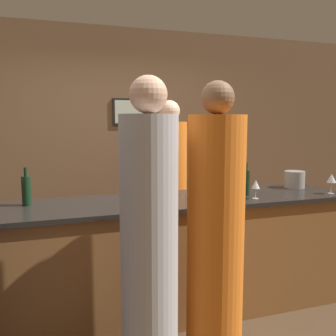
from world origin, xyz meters
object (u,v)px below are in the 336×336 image
object	(u,v)px
bartender	(169,194)
ice_bucket	(294,179)
guest_1	(215,239)
guest_0	(149,246)
wine_bottle_1	(246,182)
wine_bottle_0	(26,190)

from	to	relation	value
bartender	ice_bucket	size ratio (longest dim) A/B	9.47
bartender	guest_1	bearing A→B (deg)	81.91
guest_0	ice_bucket	distance (m)	1.98
guest_1	ice_bucket	size ratio (longest dim) A/B	9.65
bartender	guest_0	distance (m)	1.76
guest_1	ice_bucket	xyz separation A→B (m)	(1.28, 0.90, 0.20)
wine_bottle_1	ice_bucket	size ratio (longest dim) A/B	1.48
guest_1	bartender	bearing A→B (deg)	81.91
bartender	wine_bottle_1	xyz separation A→B (m)	(0.42, -0.86, 0.24)
ice_bucket	guest_0	bearing A→B (deg)	-151.73
wine_bottle_0	guest_0	bearing A→B (deg)	-52.46
guest_0	guest_1	world-z (taller)	guest_0
wine_bottle_1	guest_0	bearing A→B (deg)	-145.25
guest_1	wine_bottle_0	size ratio (longest dim) A/B	6.34
guest_1	wine_bottle_1	world-z (taller)	guest_1
guest_0	guest_1	bearing A→B (deg)	3.63
bartender	wine_bottle_1	size ratio (longest dim) A/B	6.42
ice_bucket	bartender	bearing A→B (deg)	146.90
wine_bottle_0	wine_bottle_1	xyz separation A→B (m)	(1.81, -0.17, -0.00)
guest_0	guest_1	distance (m)	0.45
wine_bottle_1	ice_bucket	distance (m)	0.66
guest_1	ice_bucket	bearing A→B (deg)	35.17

